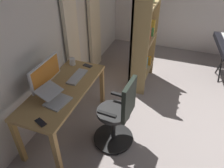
{
  "coord_description": "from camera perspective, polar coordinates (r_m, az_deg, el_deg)",
  "views": [
    {
      "loc": [
        2.56,
        -1.06,
        2.46
      ],
      "look_at": [
        0.34,
        -1.86,
        0.79
      ],
      "focal_mm": 35.1,
      "sensor_mm": 36.0,
      "label": 1
    }
  ],
  "objects": [
    {
      "name": "computer_monitor",
      "position": [
        2.91,
        -16.91,
        2.65
      ],
      "size": [
        0.6,
        0.18,
        0.39
      ],
      "color": "silver",
      "rests_on": "desk"
    },
    {
      "name": "curtain_right_panel",
      "position": [
        3.61,
        -10.82,
        15.07
      ],
      "size": [
        0.37,
        0.06,
        2.48
      ],
      "primitive_type": "cube",
      "color": "beige",
      "rests_on": "ground"
    },
    {
      "name": "bookshelf",
      "position": [
        3.92,
        7.75,
        11.76
      ],
      "size": [
        0.79,
        0.3,
        1.8
      ],
      "color": "tan",
      "rests_on": "ground"
    },
    {
      "name": "mug_coffee",
      "position": [
        3.43,
        -10.28,
        5.75
      ],
      "size": [
        0.13,
        0.09,
        0.11
      ],
      "color": "white",
      "rests_on": "desk"
    },
    {
      "name": "cell_phone_by_monitor",
      "position": [
        3.39,
        -6.38,
        4.78
      ],
      "size": [
        0.1,
        0.16,
        0.01
      ],
      "primitive_type": "cube",
      "rotation": [
        0.0,
        0.0,
        -0.21
      ],
      "color": "#333338",
      "rests_on": "desk"
    },
    {
      "name": "curtain_left_panel",
      "position": [
        4.37,
        -4.83,
        19.11
      ],
      "size": [
        0.45,
        0.06,
        2.48
      ],
      "primitive_type": "cube",
      "color": "beige",
      "rests_on": "ground"
    },
    {
      "name": "office_chair",
      "position": [
        2.86,
        1.6,
        -8.33
      ],
      "size": [
        0.56,
        0.56,
        1.05
      ],
      "rotation": [
        0.0,
        0.0,
        3.07
      ],
      "color": "black",
      "rests_on": "ground"
    },
    {
      "name": "back_room_partition",
      "position": [
        3.36,
        -15.69,
        14.48
      ],
      "size": [
        5.51,
        0.1,
        2.66
      ],
      "primitive_type": "cube",
      "color": "silver",
      "rests_on": "ground"
    },
    {
      "name": "laptop",
      "position": [
        2.74,
        -14.75,
        -3.44
      ],
      "size": [
        0.34,
        0.39,
        0.17
      ],
      "rotation": [
        0.0,
        0.0,
        -0.16
      ],
      "color": "#B7BCC1",
      "rests_on": "desk"
    },
    {
      "name": "desk",
      "position": [
        3.02,
        -12.44,
        -2.64
      ],
      "size": [
        1.47,
        0.62,
        0.74
      ],
      "color": "tan",
      "rests_on": "ground"
    },
    {
      "name": "cell_phone_face_up",
      "position": [
        2.53,
        -18.1,
        -9.48
      ],
      "size": [
        0.12,
        0.16,
        0.01
      ],
      "primitive_type": "cube",
      "rotation": [
        0.0,
        0.0,
        -0.4
      ],
      "color": "black",
      "rests_on": "desk"
    },
    {
      "name": "computer_keyboard",
      "position": [
        3.14,
        -9.06,
        1.9
      ],
      "size": [
        0.4,
        0.14,
        0.02
      ],
      "primitive_type": "cube",
      "color": "#B7BCC1",
      "rests_on": "desk"
    }
  ]
}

